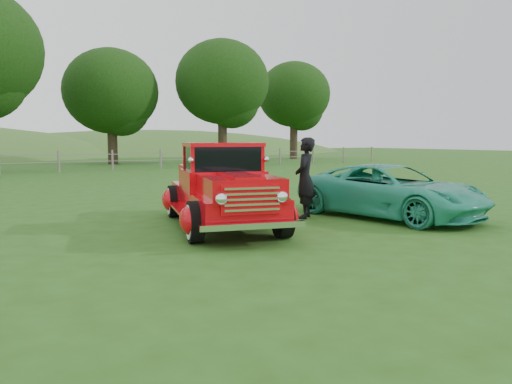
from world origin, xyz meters
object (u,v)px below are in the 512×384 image
red_pickup (222,189)px  teal_sedan (391,191)px  tree_far_east (294,95)px  tree_near_east (111,91)px  tree_mid_east (222,82)px  man (305,178)px

red_pickup → teal_sedan: size_ratio=1.16×
teal_sedan → tree_far_east: bearing=48.3°
tree_near_east → tree_far_east: (17.00, 1.00, 0.61)m
tree_mid_east → tree_far_east: size_ratio=1.07×
teal_sedan → man: size_ratio=2.39×
tree_near_east → tree_far_east: tree_far_east is taller
red_pickup → teal_sedan: 4.09m
tree_near_east → red_pickup: tree_near_east is taller
tree_far_east → red_pickup: 36.38m
tree_near_east → red_pickup: 28.12m
tree_near_east → tree_mid_east: bearing=-14.0°
tree_near_east → tree_far_east: bearing=3.4°
tree_mid_east → red_pickup: (-13.35, -25.25, -5.38)m
tree_far_east → man: (-20.17, -28.26, -4.91)m
red_pickup → tree_near_east: bearing=94.3°
teal_sedan → man: 2.07m
red_pickup → teal_sedan: red_pickup is taller
tree_near_east → red_pickup: bearing=-101.1°
man → tree_mid_east: bearing=-156.8°
tree_near_east → tree_far_east: 17.04m
tree_near_east → teal_sedan: (-1.39, -28.27, -4.62)m
tree_mid_east → red_pickup: size_ratio=1.79×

